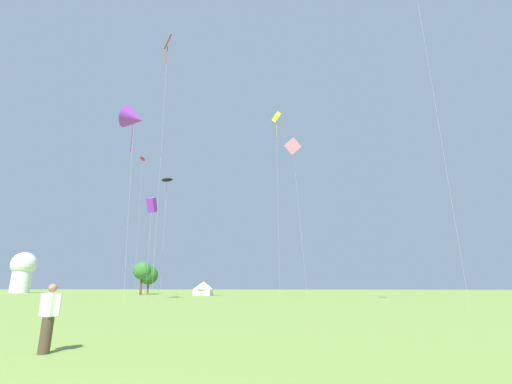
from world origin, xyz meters
The scene contains 12 objects.
kite_red_parafoil centered at (-25.33, 59.98, 26.19)m, with size 1.84×2.56×26.67m.
kite_purple_delta centered at (-15.36, 34.49, 21.63)m, with size 3.72×3.97×23.30m.
kite_pink_diamond centered at (4.28, 47.77, 22.55)m, with size 2.74×1.09×24.06m.
kite_yellow_diamond centered at (1.65, 54.19, 30.66)m, with size 1.83×2.08×32.49m.
kite_black_parafoil centered at (-16.13, 49.55, 18.33)m, with size 2.24×2.00×18.77m.
kite_red_diamond centered at (-12.81, 37.16, 34.31)m, with size 2.03×3.07×36.23m.
kite_purple_box centered at (-16.86, 45.90, 13.36)m, with size 1.63×3.02×14.56m.
person_spectator centered at (-3.03, 6.11, 0.85)m, with size 0.57×0.33×1.73m.
festival_tent_center centered at (-13.09, 64.58, 1.41)m, with size 3.93×3.93×2.55m.
observatory_dome centered at (-69.10, 88.00, 6.01)m, with size 6.40×6.40×10.80m.
tree_distant_left centered at (-30.85, 81.50, 4.28)m, with size 4.43×4.43×6.52m.
tree_distant_right centered at (-26.32, 66.73, 4.69)m, with size 3.53×3.53×6.50m.
Camera 1 is at (3.24, -2.96, 1.66)m, focal length 24.47 mm.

